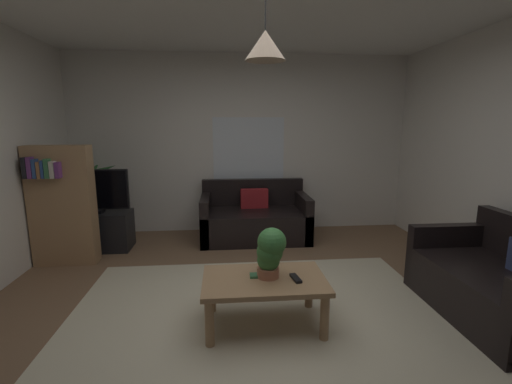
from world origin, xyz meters
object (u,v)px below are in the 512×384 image
Objects in this scene: coffee_table at (264,286)px; remote_on_table_0 at (296,278)px; couch_under_window at (255,220)px; book_on_table_0 at (258,275)px; potted_plant_on_table at (270,251)px; tv_stand at (96,231)px; pendant_lamp at (265,45)px; potted_palm_corner at (92,205)px; bookshelf_corner at (62,204)px; couch_right_side at (498,286)px; tv at (92,191)px.

remote_on_table_0 is at bearing -11.62° from coffee_table.
couch_under_window reaches higher than book_on_table_0.
remote_on_table_0 is 0.30m from potted_plant_on_table.
pendant_lamp is at bearing -44.78° from tv_stand.
coffee_table is 7.88× the size of book_on_table_0.
tv_stand is at bearing -67.52° from potted_palm_corner.
potted_palm_corner reaches higher than tv_stand.
bookshelf_corner reaches higher than book_on_table_0.
potted_palm_corner is at bearing 131.74° from pendant_lamp.
couch_right_side reaches higher than tv_stand.
tv is at bearing 128.42° from remote_on_table_0.
book_on_table_0 is 0.22× the size of pendant_lamp.
bookshelf_corner is (-0.19, -0.46, 0.47)m from tv_stand.
potted_palm_corner is at bearing 112.48° from tv_stand.
tv_stand is at bearing 68.20° from bookshelf_corner.
couch_right_side is at bearing -27.01° from tv_stand.
potted_palm_corner is (-2.15, 2.43, 0.08)m from book_on_table_0.
book_on_table_0 is 0.23m from potted_plant_on_table.
potted_palm_corner is 0.88× the size of bookshelf_corner.
couch_right_side is 8.54× the size of remote_on_table_0.
couch_under_window is at bearing 85.62° from book_on_table_0.
tv is (-2.00, 1.97, 0.45)m from coffee_table.
couch_under_window is 2.20m from tv.
pendant_lamp is (2.00, -1.99, 1.94)m from tv_stand.
book_on_table_0 is at bearing -48.53° from potted_palm_corner.
book_on_table_0 is 0.79× the size of remote_on_table_0.
potted_palm_corner reaches higher than remote_on_table_0.
remote_on_table_0 is (0.25, -0.05, 0.08)m from coffee_table.
coffee_table is at bearing -93.03° from couch_under_window.
tv reaches higher than couch_under_window.
book_on_table_0 is 2.77m from tv_stand.
potted_plant_on_table is 0.34× the size of potted_palm_corner.
coffee_table is at bearing -44.78° from tv_stand.
remote_on_table_0 is 0.13× the size of potted_palm_corner.
coffee_table is at bearing -48.26° from potted_palm_corner.
tv reaches higher than remote_on_table_0.
coffee_table is 1.08× the size of tv.
pendant_lamp reaches higher than book_on_table_0.
book_on_table_0 is at bearing 168.50° from potted_plant_on_table.
tv is 0.49m from bookshelf_corner.
book_on_table_0 is 0.14× the size of tv.
tv is 1.62× the size of pendant_lamp.
coffee_table is 2.84m from tv.
remote_on_table_0 is 2.92m from bookshelf_corner.
couch_right_side is at bearing -1.52° from coffee_table.
pendant_lamp reaches higher than couch_under_window.
tv reaches higher than potted_plant_on_table.
potted_plant_on_table is at bearing -91.96° from couch_right_side.
coffee_table is 1.75× the size of pendant_lamp.
remote_on_table_0 is 0.17× the size of tv.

